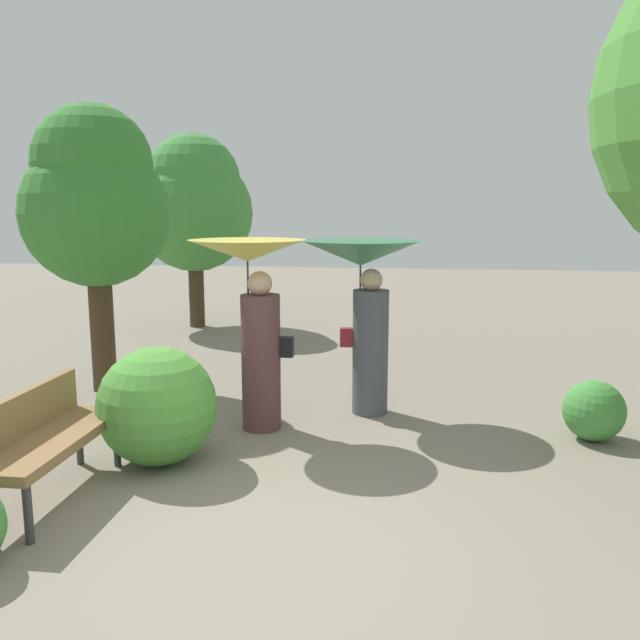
# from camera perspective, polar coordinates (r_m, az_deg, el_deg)

# --- Properties ---
(ground_plane) EXTENTS (40.00, 40.00, 0.00)m
(ground_plane) POSITION_cam_1_polar(r_m,az_deg,el_deg) (4.70, -4.83, -18.13)
(ground_plane) COLOR gray
(person_left) EXTENTS (1.14, 1.14, 1.89)m
(person_left) POSITION_cam_1_polar(r_m,az_deg,el_deg) (6.43, -5.80, 1.80)
(person_left) COLOR #563338
(person_left) RESTS_ON ground
(person_right) EXTENTS (1.25, 1.25, 1.86)m
(person_right) POSITION_cam_1_polar(r_m,az_deg,el_deg) (6.91, 3.84, 2.99)
(person_right) COLOR #474C56
(person_right) RESTS_ON ground
(park_bench) EXTENTS (0.51, 1.51, 0.83)m
(park_bench) POSITION_cam_1_polar(r_m,az_deg,el_deg) (5.43, -22.90, -9.13)
(park_bench) COLOR #38383D
(park_bench) RESTS_ON ground
(tree_near_left) EXTENTS (1.71, 1.71, 3.38)m
(tree_near_left) POSITION_cam_1_polar(r_m,az_deg,el_deg) (8.17, -19.02, 9.91)
(tree_near_left) COLOR #42301E
(tree_near_left) RESTS_ON ground
(tree_mid_left) EXTENTS (2.13, 2.13, 3.52)m
(tree_mid_left) POSITION_cam_1_polar(r_m,az_deg,el_deg) (12.28, -10.94, 9.99)
(tree_mid_left) COLOR #42301E
(tree_mid_left) RESTS_ON ground
(bush_path_right) EXTENTS (0.58, 0.58, 0.58)m
(bush_path_right) POSITION_cam_1_polar(r_m,az_deg,el_deg) (6.80, 22.76, -7.30)
(bush_path_right) COLOR #428C3D
(bush_path_right) RESTS_ON ground
(bush_behind_bench) EXTENTS (1.03, 1.03, 1.03)m
(bush_behind_bench) POSITION_cam_1_polar(r_m,az_deg,el_deg) (5.84, -14.00, -7.28)
(bush_behind_bench) COLOR #4C9338
(bush_behind_bench) RESTS_ON ground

